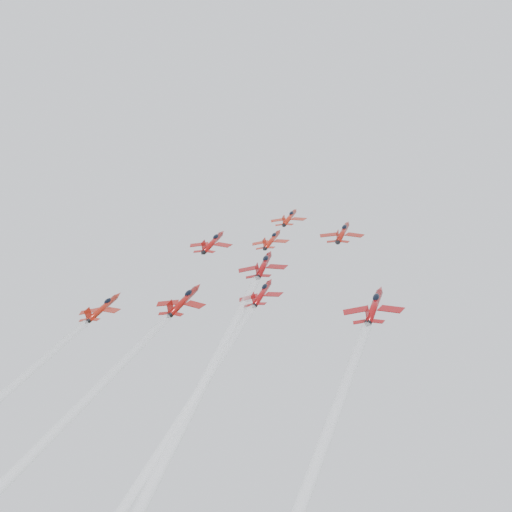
% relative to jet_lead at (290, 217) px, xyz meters
% --- Properties ---
extents(jet_lead, '(9.09, 11.52, 7.73)m').
position_rel_jet_lead_xyz_m(jet_lead, '(0.00, 0.00, 0.00)').
color(jet_lead, '#B22311').
extents(jet_row2_left, '(10.50, 13.30, 8.93)m').
position_rel_jet_lead_xyz_m(jet_row2_left, '(-15.27, -11.28, -7.10)').
color(jet_row2_left, '#9D110F').
extents(jet_row2_center, '(8.86, 11.23, 7.53)m').
position_rel_jet_lead_xyz_m(jet_row2_center, '(-0.40, -12.19, -7.69)').
color(jet_row2_center, '#B22011').
extents(jet_row2_right, '(9.80, 12.41, 8.33)m').
position_rel_jet_lead_xyz_m(jet_row2_right, '(15.45, -11.02, -6.94)').
color(jet_row2_right, '#9C190E').
extents(jet_center, '(10.39, 96.16, 61.34)m').
position_rel_jet_lead_xyz_m(jet_center, '(1.98, -66.74, -42.16)').
color(jet_center, maroon).
extents(jet_rear_left, '(10.14, 93.88, 59.88)m').
position_rel_jet_lead_xyz_m(jet_rear_left, '(-9.60, -78.43, -49.54)').
color(jet_rear_left, maroon).
extents(jet_rear_right, '(8.69, 80.42, 51.30)m').
position_rel_jet_lead_xyz_m(jet_rear_right, '(5.60, -70.91, -44.79)').
color(jet_rear_right, '#9A0E10').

